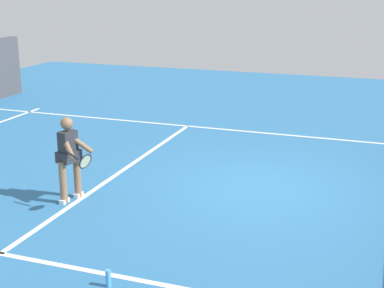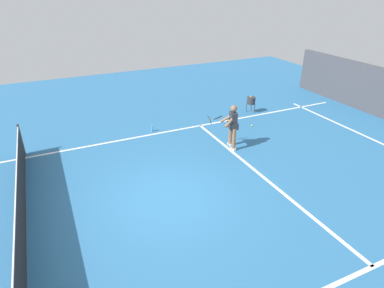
% 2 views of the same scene
% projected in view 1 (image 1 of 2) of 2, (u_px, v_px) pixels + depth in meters
% --- Properties ---
extents(ground_plane, '(27.57, 27.57, 0.00)m').
position_uv_depth(ground_plane, '(260.00, 187.00, 10.80)').
color(ground_plane, teal).
extents(service_line_marking, '(7.95, 0.10, 0.01)m').
position_uv_depth(service_line_marking, '(122.00, 170.00, 11.75)').
color(service_line_marking, white).
rests_on(service_line_marking, ground).
extents(sideline_left_marking, '(0.10, 19.21, 0.01)m').
position_uv_depth(sideline_left_marking, '(295.00, 136.00, 14.39)').
color(sideline_left_marking, white).
rests_on(sideline_left_marking, ground).
extents(tennis_player, '(0.92, 0.90, 1.55)m').
position_uv_depth(tennis_player, '(70.00, 156.00, 9.92)').
color(tennis_player, '#8C6647').
rests_on(tennis_player, ground).
extents(water_bottle, '(0.07, 0.07, 0.24)m').
position_uv_depth(water_bottle, '(108.00, 278.00, 7.26)').
color(water_bottle, '#4C9EE5').
rests_on(water_bottle, ground).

